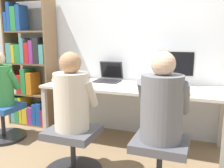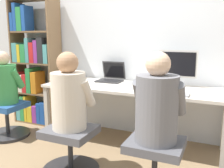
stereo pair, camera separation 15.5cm
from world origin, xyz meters
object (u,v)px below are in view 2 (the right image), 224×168
(office_chair_left, at_px, (155,165))
(person_at_monitor, at_px, (157,104))
(person_near_shelf, at_px, (4,81))
(office_chair_side, at_px, (7,119))
(person_at_laptop, at_px, (69,96))
(office_chair_right, at_px, (70,149))
(laptop, at_px, (111,77))
(desktop_monitor, at_px, (178,67))
(bookshelf, at_px, (33,70))
(keyboard, at_px, (168,93))

(office_chair_left, bearing_deg, person_at_monitor, 90.00)
(person_near_shelf, bearing_deg, person_at_monitor, -10.61)
(office_chair_side, xyz_separation_m, person_near_shelf, (0.00, 0.01, 0.50))
(office_chair_left, height_order, person_at_laptop, person_at_laptop)
(office_chair_right, bearing_deg, laptop, 92.42)
(person_at_laptop, bearing_deg, desktop_monitor, 52.29)
(laptop, relative_size, person_at_laptop, 0.44)
(bookshelf, bearing_deg, office_chair_right, -38.13)
(desktop_monitor, bearing_deg, person_near_shelf, -163.53)
(person_at_monitor, distance_m, person_at_laptop, 0.80)
(person_at_laptop, bearing_deg, office_chair_side, 161.48)
(keyboard, distance_m, person_at_laptop, 0.97)
(bookshelf, bearing_deg, person_near_shelf, -86.98)
(person_at_laptop, bearing_deg, laptop, 92.43)
(office_chair_left, bearing_deg, laptop, 130.39)
(office_chair_right, xyz_separation_m, office_chair_side, (-1.24, 0.42, 0.00))
(person_at_monitor, bearing_deg, office_chair_side, 169.52)
(office_chair_right, bearing_deg, bookshelf, 141.87)
(laptop, height_order, person_at_laptop, person_at_laptop)
(keyboard, relative_size, office_chair_side, 0.74)
(laptop, distance_m, person_at_laptop, 1.03)
(office_chair_left, xyz_separation_m, bookshelf, (-2.07, 0.96, 0.56))
(office_chair_left, bearing_deg, desktop_monitor, 90.51)
(office_chair_left, bearing_deg, person_at_laptop, -177.62)
(bookshelf, bearing_deg, person_at_laptop, -37.99)
(laptop, bearing_deg, keyboard, -28.51)
(keyboard, relative_size, office_chair_left, 0.74)
(person_at_monitor, bearing_deg, desktop_monitor, 90.52)
(office_chair_left, distance_m, office_chair_right, 0.80)
(office_chair_side, bearing_deg, laptop, 26.87)
(office_chair_right, bearing_deg, office_chair_left, 2.75)
(office_chair_right, xyz_separation_m, person_near_shelf, (-1.24, 0.43, 0.50))
(office_chair_side, height_order, person_near_shelf, person_near_shelf)
(person_near_shelf, bearing_deg, laptop, 26.67)
(desktop_monitor, xyz_separation_m, office_chair_left, (0.01, -0.99, -0.70))
(keyboard, bearing_deg, person_at_laptop, -143.55)
(office_chair_right, height_order, person_near_shelf, person_near_shelf)
(desktop_monitor, bearing_deg, laptop, 179.89)
(office_chair_right, relative_size, person_at_laptop, 0.78)
(bookshelf, distance_m, person_near_shelf, 0.58)
(person_at_monitor, bearing_deg, office_chair_left, -90.00)
(person_at_monitor, bearing_deg, bookshelf, 155.25)
(keyboard, height_order, person_near_shelf, person_near_shelf)
(person_near_shelf, bearing_deg, person_at_laptop, -18.73)
(laptop, bearing_deg, office_chair_side, -153.13)
(laptop, xyz_separation_m, office_chair_right, (0.04, -1.03, -0.53))
(office_chair_left, height_order, bookshelf, bookshelf)
(person_near_shelf, bearing_deg, keyboard, 4.38)
(bookshelf, bearing_deg, desktop_monitor, 0.79)
(desktop_monitor, bearing_deg, keyboard, -91.32)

